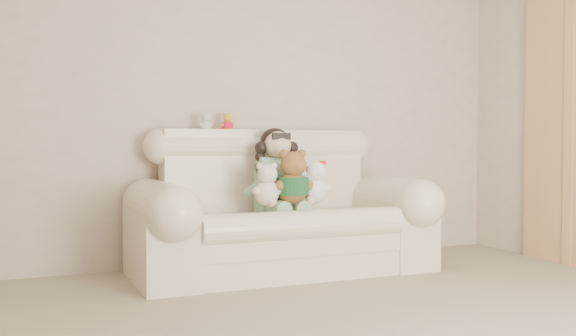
{
  "coord_description": "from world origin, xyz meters",
  "views": [
    {
      "loc": [
        -1.67,
        -2.18,
        0.91
      ],
      "look_at": [
        0.1,
        1.9,
        0.75
      ],
      "focal_mm": 39.88,
      "sensor_mm": 36.0,
      "label": 1
    }
  ],
  "objects": [
    {
      "name": "brown_teddy",
      "position": [
        0.11,
        1.85,
        0.72
      ],
      "size": [
        0.33,
        0.28,
        0.45
      ],
      "primitive_type": null,
      "rotation": [
        0.0,
        0.0,
        0.22
      ],
      "color": "brown",
      "rests_on": "sofa"
    },
    {
      "name": "yellow_mini_bear",
      "position": [
        -0.2,
        2.36,
        1.09
      ],
      "size": [
        0.13,
        0.11,
        0.17
      ],
      "primitive_type": null,
      "rotation": [
        0.0,
        0.0,
        -0.31
      ],
      "color": "gold",
      "rests_on": "sofa"
    },
    {
      "name": "door_panel",
      "position": [
        2.22,
        1.4,
        1.05
      ],
      "size": [
        0.06,
        0.9,
        2.1
      ],
      "primitive_type": "cube",
      "color": "#AE714A",
      "rests_on": "floor"
    },
    {
      "name": "white_cat",
      "position": [
        0.29,
        1.87,
        0.68
      ],
      "size": [
        0.24,
        0.19,
        0.36
      ],
      "primitive_type": null,
      "rotation": [
        0.0,
        0.0,
        -0.03
      ],
      "color": "white",
      "rests_on": "sofa"
    },
    {
      "name": "grey_mini_plush",
      "position": [
        -0.37,
        2.34,
        1.09
      ],
      "size": [
        0.13,
        0.11,
        0.16
      ],
      "primitive_type": null,
      "rotation": [
        0.0,
        0.0,
        -0.34
      ],
      "color": "silver",
      "rests_on": "sofa"
    },
    {
      "name": "sofa",
      "position": [
        0.1,
        2.0,
        0.52
      ],
      "size": [
        2.1,
        0.95,
        1.03
      ],
      "primitive_type": null,
      "color": "beige",
      "rests_on": "floor"
    },
    {
      "name": "wall_back",
      "position": [
        0.0,
        2.5,
        1.3
      ],
      "size": [
        4.5,
        0.0,
        4.5
      ],
      "primitive_type": "plane",
      "rotation": [
        1.57,
        0.0,
        0.0
      ],
      "color": "beige",
      "rests_on": "ground"
    },
    {
      "name": "cream_teddy",
      "position": [
        -0.08,
        1.85,
        0.67
      ],
      "size": [
        0.24,
        0.19,
        0.34
      ],
      "primitive_type": null,
      "rotation": [
        0.0,
        0.0,
        -0.12
      ],
      "color": "beige",
      "rests_on": "sofa"
    },
    {
      "name": "seated_child",
      "position": [
        0.09,
        2.08,
        0.73
      ],
      "size": [
        0.41,
        0.49,
        0.63
      ],
      "primitive_type": null,
      "rotation": [
        0.0,
        0.0,
        0.08
      ],
      "color": "#2C7331",
      "rests_on": "sofa"
    }
  ]
}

